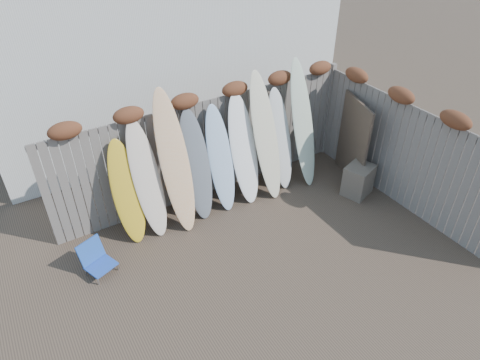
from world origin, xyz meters
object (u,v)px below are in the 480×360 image
surfboard_0 (127,193)px  lattice_panel (353,141)px  beach_chair (96,258)px  wooden_crate (358,180)px

surfboard_0 → lattice_panel: bearing=-4.0°
beach_chair → lattice_panel: bearing=-1.2°
beach_chair → wooden_crate: (5.06, -0.65, 0.06)m
wooden_crate → lattice_panel: (0.26, 0.54, 0.55)m
lattice_panel → wooden_crate: bearing=-97.6°
wooden_crate → lattice_panel: bearing=64.0°
beach_chair → lattice_panel: (5.32, -0.11, 0.61)m
wooden_crate → surfboard_0: 4.45m
beach_chair → lattice_panel: lattice_panel is taller
lattice_panel → surfboard_0: size_ratio=0.92×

